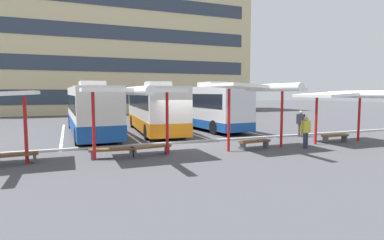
{
  "coord_description": "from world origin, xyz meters",
  "views": [
    {
      "loc": [
        -5.95,
        -16.4,
        2.94
      ],
      "look_at": [
        1.49,
        2.39,
        1.15
      ],
      "focal_mm": 29.17,
      "sensor_mm": 36.0,
      "label": 1
    }
  ],
  "objects_px": {
    "coach_bus_2": "(204,107)",
    "bench_3": "(151,148)",
    "waiting_shelter_2": "(260,89)",
    "waiting_passenger_0": "(301,122)",
    "coach_bus_0": "(90,110)",
    "bench_4": "(255,142)",
    "waiting_passenger_1": "(306,130)",
    "coach_bus_1": "(154,109)",
    "bench_1": "(13,156)",
    "waiting_shelter_3": "(343,95)",
    "bench_2": "(112,151)",
    "waiting_shelter_1": "(133,92)",
    "bench_5": "(335,136)"
  },
  "relations": [
    {
      "from": "coach_bus_2",
      "to": "waiting_passenger_0",
      "type": "relative_size",
      "value": 6.09
    },
    {
      "from": "waiting_shelter_1",
      "to": "waiting_passenger_1",
      "type": "xyz_separation_m",
      "value": [
        8.9,
        -0.83,
        -1.98
      ]
    },
    {
      "from": "waiting_shelter_3",
      "to": "bench_5",
      "type": "height_order",
      "value": "waiting_shelter_3"
    },
    {
      "from": "waiting_passenger_1",
      "to": "waiting_passenger_0",
      "type": "bearing_deg",
      "value": 52.57
    },
    {
      "from": "waiting_shelter_2",
      "to": "waiting_shelter_3",
      "type": "relative_size",
      "value": 0.92
    },
    {
      "from": "coach_bus_0",
      "to": "waiting_shelter_2",
      "type": "relative_size",
      "value": 2.66
    },
    {
      "from": "coach_bus_2",
      "to": "waiting_shelter_1",
      "type": "distance_m",
      "value": 12.22
    },
    {
      "from": "waiting_shelter_2",
      "to": "waiting_passenger_1",
      "type": "relative_size",
      "value": 2.75
    },
    {
      "from": "coach_bus_2",
      "to": "waiting_passenger_0",
      "type": "xyz_separation_m",
      "value": [
        3.97,
        -6.8,
        -0.75
      ]
    },
    {
      "from": "coach_bus_2",
      "to": "bench_2",
      "type": "bearing_deg",
      "value": -133.08
    },
    {
      "from": "coach_bus_2",
      "to": "bench_1",
      "type": "distance_m",
      "value": 15.35
    },
    {
      "from": "coach_bus_2",
      "to": "waiting_shelter_3",
      "type": "relative_size",
      "value": 2.11
    },
    {
      "from": "bench_1",
      "to": "waiting_shelter_2",
      "type": "bearing_deg",
      "value": -4.85
    },
    {
      "from": "waiting_passenger_0",
      "to": "waiting_shelter_2",
      "type": "bearing_deg",
      "value": -150.1
    },
    {
      "from": "coach_bus_1",
      "to": "waiting_passenger_1",
      "type": "distance_m",
      "value": 11.05
    },
    {
      "from": "coach_bus_1",
      "to": "bench_1",
      "type": "height_order",
      "value": "coach_bus_1"
    },
    {
      "from": "coach_bus_1",
      "to": "waiting_shelter_3",
      "type": "height_order",
      "value": "coach_bus_1"
    },
    {
      "from": "waiting_shelter_3",
      "to": "waiting_passenger_1",
      "type": "xyz_separation_m",
      "value": [
        -3.09,
        -0.54,
        -1.81
      ]
    },
    {
      "from": "coach_bus_2",
      "to": "bench_1",
      "type": "xyz_separation_m",
      "value": [
        -12.44,
        -8.88,
        -1.42
      ]
    },
    {
      "from": "bench_4",
      "to": "waiting_passenger_1",
      "type": "bearing_deg",
      "value": -18.29
    },
    {
      "from": "coach_bus_2",
      "to": "waiting_shelter_1",
      "type": "relative_size",
      "value": 2.11
    },
    {
      "from": "bench_1",
      "to": "waiting_shelter_3",
      "type": "relative_size",
      "value": 0.38
    },
    {
      "from": "bench_4",
      "to": "bench_5",
      "type": "bearing_deg",
      "value": 1.44
    },
    {
      "from": "bench_3",
      "to": "coach_bus_2",
      "type": "bearing_deg",
      "value": 53.4
    },
    {
      "from": "coach_bus_0",
      "to": "waiting_passenger_0",
      "type": "distance_m",
      "value": 14.36
    },
    {
      "from": "waiting_shelter_1",
      "to": "waiting_shelter_3",
      "type": "relative_size",
      "value": 1.0
    },
    {
      "from": "waiting_passenger_1",
      "to": "coach_bus_2",
      "type": "bearing_deg",
      "value": 97.12
    },
    {
      "from": "coach_bus_2",
      "to": "bench_4",
      "type": "relative_size",
      "value": 5.78
    },
    {
      "from": "bench_5",
      "to": "bench_2",
      "type": "bearing_deg",
      "value": 179.12
    },
    {
      "from": "bench_2",
      "to": "waiting_shelter_3",
      "type": "relative_size",
      "value": 0.4
    },
    {
      "from": "bench_1",
      "to": "waiting_passenger_1",
      "type": "xyz_separation_m",
      "value": [
        13.73,
        -1.42,
        0.64
      ]
    },
    {
      "from": "coach_bus_1",
      "to": "waiting_passenger_1",
      "type": "bearing_deg",
      "value": -59.13
    },
    {
      "from": "bench_1",
      "to": "bench_2",
      "type": "distance_m",
      "value": 3.93
    },
    {
      "from": "coach_bus_0",
      "to": "coach_bus_2",
      "type": "xyz_separation_m",
      "value": [
        8.84,
        0.33,
        0.08
      ]
    },
    {
      "from": "coach_bus_2",
      "to": "waiting_shelter_1",
      "type": "bearing_deg",
      "value": -128.79
    },
    {
      "from": "coach_bus_2",
      "to": "coach_bus_0",
      "type": "bearing_deg",
      "value": -177.88
    },
    {
      "from": "waiting_passenger_1",
      "to": "bench_3",
      "type": "bearing_deg",
      "value": 171.07
    },
    {
      "from": "waiting_shelter_1",
      "to": "bench_3",
      "type": "bearing_deg",
      "value": 25.62
    },
    {
      "from": "coach_bus_1",
      "to": "waiting_shelter_1",
      "type": "height_order",
      "value": "coach_bus_1"
    },
    {
      "from": "bench_1",
      "to": "bench_4",
      "type": "xyz_separation_m",
      "value": [
        11.15,
        -0.57,
        -0.0
      ]
    },
    {
      "from": "waiting_shelter_2",
      "to": "coach_bus_2",
      "type": "bearing_deg",
      "value": 82.51
    },
    {
      "from": "coach_bus_2",
      "to": "bench_1",
      "type": "relative_size",
      "value": 5.48
    },
    {
      "from": "coach_bus_2",
      "to": "waiting_shelter_3",
      "type": "distance_m",
      "value": 10.75
    },
    {
      "from": "coach_bus_0",
      "to": "waiting_shelter_3",
      "type": "bearing_deg",
      "value": -35.54
    },
    {
      "from": "waiting_shelter_2",
      "to": "waiting_shelter_1",
      "type": "bearing_deg",
      "value": 176.86
    },
    {
      "from": "coach_bus_0",
      "to": "coach_bus_2",
      "type": "distance_m",
      "value": 8.85
    },
    {
      "from": "bench_1",
      "to": "bench_3",
      "type": "distance_m",
      "value": 5.72
    },
    {
      "from": "coach_bus_1",
      "to": "waiting_shelter_1",
      "type": "relative_size",
      "value": 2.12
    },
    {
      "from": "bench_3",
      "to": "bench_5",
      "type": "relative_size",
      "value": 1.12
    },
    {
      "from": "coach_bus_2",
      "to": "bench_3",
      "type": "bearing_deg",
      "value": -126.6
    }
  ]
}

